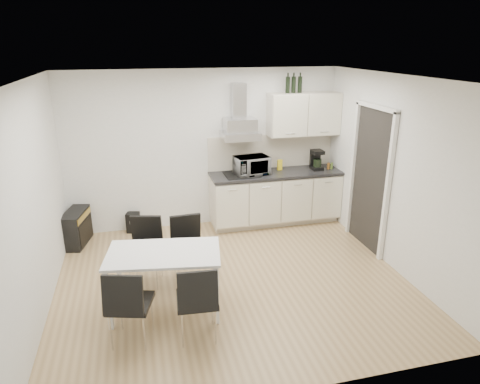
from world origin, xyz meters
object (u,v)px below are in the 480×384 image
object	(u,v)px
chair_far_right	(189,251)
chair_near_right	(197,300)
dining_table	(164,260)
floor_speaker	(133,222)
chair_near_left	(130,304)
guitar_amp	(77,228)
kitchenette	(277,176)
chair_far_left	(145,253)

from	to	relation	value
chair_far_right	chair_near_right	size ratio (longest dim) A/B	1.00
dining_table	floor_speaker	bearing A→B (deg)	107.46
chair_near_left	chair_near_right	world-z (taller)	same
dining_table	guitar_amp	distance (m)	2.44
chair_far_right	guitar_amp	distance (m)	2.19
chair_far_right	floor_speaker	size ratio (longest dim) A/B	2.66
floor_speaker	kitchenette	bearing A→B (deg)	12.19
chair_far_right	chair_far_left	bearing A→B (deg)	-13.23
chair_far_left	chair_near_right	size ratio (longest dim) A/B	1.00
chair_near_right	floor_speaker	world-z (taller)	chair_near_right
chair_near_left	guitar_amp	xyz separation A→B (m)	(-0.81, 2.57, -0.17)
kitchenette	floor_speaker	bearing A→B (deg)	176.12
chair_far_right	floor_speaker	bearing A→B (deg)	-72.03
chair_far_left	dining_table	bearing A→B (deg)	121.57
kitchenette	chair_near_right	distance (m)	3.31
chair_near_left	chair_near_right	bearing A→B (deg)	8.02
chair_near_left	floor_speaker	bearing A→B (deg)	105.29
kitchenette	chair_far_left	bearing A→B (deg)	-146.30
chair_near_right	kitchenette	bearing A→B (deg)	61.14
chair_far_right	chair_near_left	xyz separation A→B (m)	(-0.74, -1.02, 0.00)
chair_near_left	floor_speaker	world-z (taller)	chair_near_left
chair_near_left	floor_speaker	xyz separation A→B (m)	(0.04, 2.82, -0.27)
chair_far_left	floor_speaker	bearing A→B (deg)	-70.81
guitar_amp	floor_speaker	size ratio (longest dim) A/B	2.09
kitchenette	guitar_amp	distance (m)	3.33
dining_table	floor_speaker	world-z (taller)	dining_table
chair_near_right	guitar_amp	world-z (taller)	chair_near_right
kitchenette	chair_near_right	size ratio (longest dim) A/B	2.86
chair_far_left	chair_near_left	xyz separation A→B (m)	(-0.19, -1.12, 0.00)
dining_table	chair_near_right	world-z (taller)	chair_near_right
dining_table	chair_far_right	size ratio (longest dim) A/B	1.55
chair_far_left	guitar_amp	world-z (taller)	chair_far_left
chair_far_right	chair_near_right	world-z (taller)	same
chair_far_left	floor_speaker	xyz separation A→B (m)	(-0.15, 1.69, -0.27)
dining_table	chair_near_left	size ratio (longest dim) A/B	1.55
chair_far_left	kitchenette	bearing A→B (deg)	-132.00
chair_far_left	chair_far_right	size ratio (longest dim) A/B	1.00
kitchenette	dining_table	world-z (taller)	kitchenette
chair_far_right	chair_near_left	world-z (taller)	same
chair_far_left	guitar_amp	bearing A→B (deg)	-41.18
kitchenette	floor_speaker	world-z (taller)	kitchenette
guitar_amp	chair_far_right	bearing A→B (deg)	-31.84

